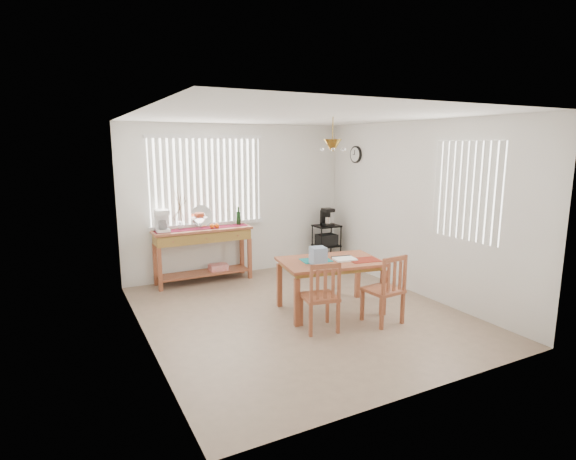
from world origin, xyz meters
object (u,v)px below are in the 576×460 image
cart_items (327,217)px  chair_left (321,297)px  sideboard (204,242)px  chair_right (385,290)px  wire_cart (326,241)px  dining_table (330,266)px

cart_items → chair_left: 3.08m
sideboard → chair_left: sideboard is taller
cart_items → chair_left: (-1.68, -2.54, -0.49)m
cart_items → chair_right: cart_items is taller
chair_right → chair_left: bearing=168.6°
wire_cart → sideboard: bearing=177.9°
sideboard → chair_right: (1.51, -2.79, -0.23)m
wire_cart → cart_items: 0.46m
wire_cart → dining_table: wire_cart is taller
wire_cart → cart_items: cart_items is taller
sideboard → cart_items: 2.35m
sideboard → dining_table: bearing=-61.6°
wire_cart → chair_right: size_ratio=0.86×
chair_right → cart_items: bearing=73.0°
wire_cart → chair_right: (-0.83, -2.70, -0.02)m
wire_cart → chair_left: 3.04m
sideboard → cart_items: bearing=-1.9°
dining_table → chair_right: size_ratio=1.61×
cart_items → dining_table: cart_items is taller
chair_right → wire_cart: bearing=73.0°
sideboard → chair_right: bearing=-61.6°
sideboard → cart_items: (2.34, -0.08, 0.25)m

